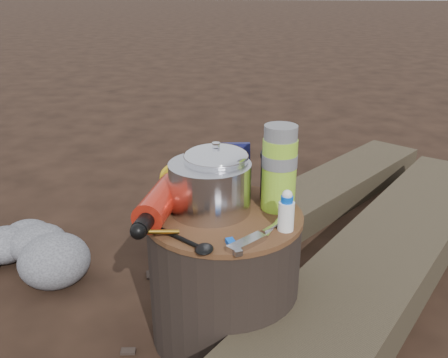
# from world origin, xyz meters

# --- Properties ---
(ground) EXTENTS (60.00, 60.00, 0.00)m
(ground) POSITION_xyz_m (0.00, 0.00, 0.00)
(ground) COLOR black
(ground) RESTS_ON ground
(stump) EXTENTS (0.41, 0.41, 0.38)m
(stump) POSITION_xyz_m (0.00, 0.00, 0.19)
(stump) COLOR black
(stump) RESTS_ON ground
(log_main) EXTENTS (1.20, 1.76, 0.16)m
(log_main) POSITION_xyz_m (0.52, 0.32, 0.08)
(log_main) COLOR #393022
(log_main) RESTS_ON ground
(log_small) EXTENTS (1.02, 1.26, 0.11)m
(log_small) POSITION_xyz_m (0.38, 0.94, 0.06)
(log_small) COLOR #393022
(log_small) RESTS_ON ground
(foil_windscreen) EXTENTS (0.22, 0.22, 0.13)m
(foil_windscreen) POSITION_xyz_m (-0.04, 0.02, 0.45)
(foil_windscreen) COLOR #BAB9C0
(foil_windscreen) RESTS_ON stump
(camping_pot) EXTENTS (0.17, 0.17, 0.17)m
(camping_pot) POSITION_xyz_m (-0.03, 0.05, 0.47)
(camping_pot) COLOR white
(camping_pot) RESTS_ON stump
(fuel_bottle) EXTENTS (0.11, 0.33, 0.08)m
(fuel_bottle) POSITION_xyz_m (-0.16, -0.01, 0.42)
(fuel_bottle) COLOR red
(fuel_bottle) RESTS_ON stump
(thermos) EXTENTS (0.09, 0.09, 0.23)m
(thermos) POSITION_xyz_m (0.14, 0.05, 0.49)
(thermos) COLOR #96D02D
(thermos) RESTS_ON stump
(travel_mug) EXTENTS (0.09, 0.09, 0.13)m
(travel_mug) POSITION_xyz_m (0.13, 0.11, 0.45)
(travel_mug) COLOR black
(travel_mug) RESTS_ON stump
(stuff_sack) EXTENTS (0.14, 0.12, 0.10)m
(stuff_sack) POSITION_xyz_m (-0.13, 0.12, 0.43)
(stuff_sack) COLOR yellow
(stuff_sack) RESTS_ON stump
(food_pouch) EXTENTS (0.11, 0.04, 0.14)m
(food_pouch) POSITION_xyz_m (0.00, 0.18, 0.45)
(food_pouch) COLOR #141549
(food_pouch) RESTS_ON stump
(lighter) EXTENTS (0.05, 0.07, 0.01)m
(lighter) POSITION_xyz_m (0.04, -0.17, 0.39)
(lighter) COLOR blue
(lighter) RESTS_ON stump
(multitool) EXTENTS (0.09, 0.10, 0.01)m
(multitool) POSITION_xyz_m (0.07, -0.16, 0.39)
(multitool) COLOR silver
(multitool) RESTS_ON stump
(pot_grabber) EXTENTS (0.08, 0.12, 0.01)m
(pot_grabber) POSITION_xyz_m (0.13, -0.06, 0.39)
(pot_grabber) COLOR silver
(pot_grabber) RESTS_ON stump
(spork) EXTENTS (0.16, 0.12, 0.01)m
(spork) POSITION_xyz_m (-0.09, -0.15, 0.39)
(spork) COLOR black
(spork) RESTS_ON stump
(squeeze_bottle) EXTENTS (0.04, 0.04, 0.09)m
(squeeze_bottle) POSITION_xyz_m (0.16, -0.07, 0.43)
(squeeze_bottle) COLOR white
(squeeze_bottle) RESTS_ON stump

